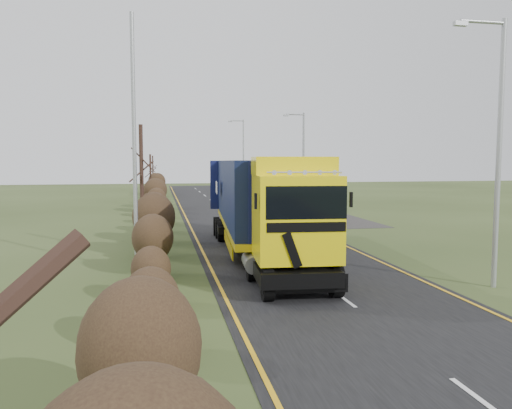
{
  "coord_description": "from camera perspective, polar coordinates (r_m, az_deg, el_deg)",
  "views": [
    {
      "loc": [
        -5.75,
        -19.27,
        4.41
      ],
      "look_at": [
        -1.12,
        4.35,
        2.3
      ],
      "focal_mm": 35.0,
      "sensor_mm": 36.0,
      "label": 1
    }
  ],
  "objects": [
    {
      "name": "ground",
      "position": [
        20.58,
        5.45,
        -7.38
      ],
      "size": [
        160.0,
        160.0,
        0.0
      ],
      "primitive_type": "plane",
      "color": "#32411B",
      "rests_on": "ground"
    },
    {
      "name": "road",
      "position": [
        30.15,
        0.03,
        -3.38
      ],
      "size": [
        8.0,
        120.0,
        0.02
      ],
      "primitive_type": "cube",
      "color": "black",
      "rests_on": "ground"
    },
    {
      "name": "layby",
      "position": [
        41.37,
        6.21,
        -1.13
      ],
      "size": [
        6.0,
        18.0,
        0.02
      ],
      "primitive_type": "cube",
      "color": "#282523",
      "rests_on": "ground"
    },
    {
      "name": "lane_markings",
      "position": [
        29.85,
        0.14,
        -3.43
      ],
      "size": [
        7.52,
        116.0,
        0.01
      ],
      "color": "gold",
      "rests_on": "road"
    },
    {
      "name": "hedgerow",
      "position": [
        27.31,
        -11.54,
        -0.96
      ],
      "size": [
        2.24,
        102.04,
        6.05
      ],
      "color": "black",
      "rests_on": "ground"
    },
    {
      "name": "lorry",
      "position": [
        22.96,
        0.13,
        0.44
      ],
      "size": [
        3.71,
        16.48,
        4.55
      ],
      "rotation": [
        0.0,
        0.0,
        -0.07
      ],
      "color": "black",
      "rests_on": "ground"
    },
    {
      "name": "car_red_hatchback",
      "position": [
        35.94,
        6.05,
        -0.95
      ],
      "size": [
        3.19,
        4.44,
        1.4
      ],
      "primitive_type": "imported",
      "rotation": [
        0.0,
        0.0,
        2.72
      ],
      "color": "#97070F",
      "rests_on": "ground"
    },
    {
      "name": "car_blue_sedan",
      "position": [
        44.29,
        6.75,
        0.23
      ],
      "size": [
        2.39,
        4.79,
        1.51
      ],
      "primitive_type": "imported",
      "rotation": [
        0.0,
        0.0,
        2.96
      ],
      "color": "#091634",
      "rests_on": "ground"
    },
    {
      "name": "streetlight_near",
      "position": [
        19.0,
        25.78,
        6.44
      ],
      "size": [
        1.95,
        0.18,
        9.16
      ],
      "color": "#9C9FA2",
      "rests_on": "ground"
    },
    {
      "name": "streetlight_mid",
      "position": [
        40.63,
        5.32,
        5.15
      ],
      "size": [
        1.77,
        0.18,
        8.26
      ],
      "color": "#9C9FA2",
      "rests_on": "ground"
    },
    {
      "name": "streetlight_far",
      "position": [
        66.48,
        -1.57,
        5.9
      ],
      "size": [
        2.09,
        0.2,
        9.85
      ],
      "color": "#9C9FA2",
      "rests_on": "ground"
    },
    {
      "name": "left_pole",
      "position": [
        20.08,
        -13.74,
        6.64
      ],
      "size": [
        0.16,
        0.16,
        10.06
      ],
      "primitive_type": "cylinder",
      "color": "#9C9FA2",
      "rests_on": "ground"
    },
    {
      "name": "speed_sign",
      "position": [
        30.35,
        9.01,
        0.1
      ],
      "size": [
        0.72,
        0.1,
        2.6
      ],
      "color": "#9C9FA2",
      "rests_on": "ground"
    },
    {
      "name": "warning_board",
      "position": [
        45.06,
        1.7,
        1.07
      ],
      "size": [
        0.81,
        0.11,
        2.13
      ],
      "color": "#9C9FA2",
      "rests_on": "ground"
    }
  ]
}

